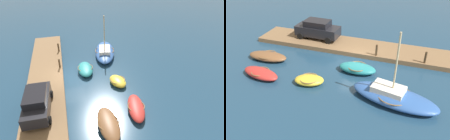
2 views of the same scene
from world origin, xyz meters
The scene contains 10 objects.
ground_plane centered at (0.00, 0.00, 0.00)m, with size 84.00×84.00×0.00m, color navy.
dock_platform centered at (0.00, -2.49, 0.21)m, with size 21.19×3.45×0.42m, color brown.
sailboat_blue centered at (-3.88, 4.54, 0.48)m, with size 6.32×3.48×5.04m.
rowboat_red centered at (6.38, 4.84, 0.34)m, with size 3.49×1.94×0.66m.
dinghy_yellow centered at (2.40, 4.43, 0.33)m, with size 2.47×1.86×0.63m.
rowboat_brown centered at (7.49, 2.21, 0.34)m, with size 3.63×1.65×0.67m.
rowboat_teal centered at (-0.57, 1.62, 0.37)m, with size 3.05×1.65×0.72m.
mooring_post_west centered at (-5.64, -1.02, 0.93)m, with size 0.18×0.18×1.02m, color #47331E.
mooring_post_mid_west centered at (-1.55, -1.02, 0.93)m, with size 0.19×0.19×1.02m, color #47331E.
parked_car centered at (4.82, -2.84, 1.37)m, with size 4.43×2.19×1.85m.
Camera 1 is at (17.09, -0.04, 11.48)m, focal length 30.65 mm.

